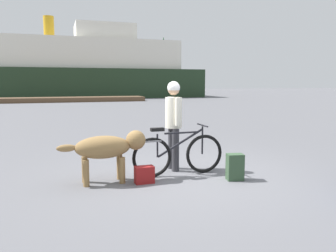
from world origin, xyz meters
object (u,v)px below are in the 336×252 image
at_px(person_cyclist, 174,117).
at_px(handbag_pannier, 144,175).
at_px(dog, 108,148).
at_px(ferry_boat, 82,70).
at_px(backpack, 235,167).
at_px(bicycle, 178,154).

xyz_separation_m(person_cyclist, handbag_pannier, (-0.76, -0.67, -0.88)).
bearing_deg(dog, ferry_boat, 86.34).
bearing_deg(backpack, ferry_boat, 89.91).
relative_size(person_cyclist, handbag_pannier, 5.34).
bearing_deg(bicycle, person_cyclist, 82.87).
height_order(bicycle, backpack, bicycle).
distance_m(handbag_pannier, ferry_boat, 34.14).
height_order(dog, handbag_pannier, dog).
distance_m(backpack, ferry_boat, 34.41).
distance_m(dog, handbag_pannier, 0.76).
xyz_separation_m(dog, handbag_pannier, (0.56, -0.24, -0.45)).
bearing_deg(person_cyclist, handbag_pannier, -138.51).
height_order(bicycle, person_cyclist, person_cyclist).
height_order(backpack, ferry_boat, ferry_boat).
distance_m(bicycle, handbag_pannier, 0.80).
bearing_deg(bicycle, handbag_pannier, -158.18).
bearing_deg(dog, bicycle, 1.90).
xyz_separation_m(person_cyclist, backpack, (0.78, -0.99, -0.80)).
xyz_separation_m(bicycle, dog, (-1.27, -0.04, 0.21)).
distance_m(dog, ferry_boat, 33.89).
relative_size(person_cyclist, ferry_boat, 0.06).
relative_size(dog, ferry_boat, 0.05).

